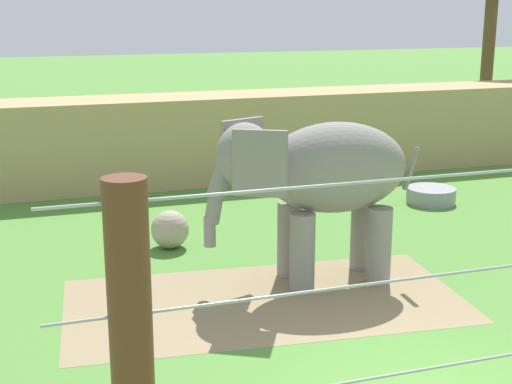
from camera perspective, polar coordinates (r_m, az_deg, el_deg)
dirt_patch at (r=11.33m, az=0.69°, el=-8.42°), size 6.26×3.60×0.01m
embankment_wall at (r=18.71m, az=-5.10°, el=4.13°), size 36.00×1.80×2.17m
elephant at (r=11.65m, az=4.89°, el=1.25°), size 3.58×1.53×2.65m
enrichment_ball at (r=13.69m, az=-6.68°, el=-2.89°), size 0.70×0.70×0.70m
water_tub at (r=17.16m, az=13.40°, el=-0.23°), size 1.10×1.10×0.35m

